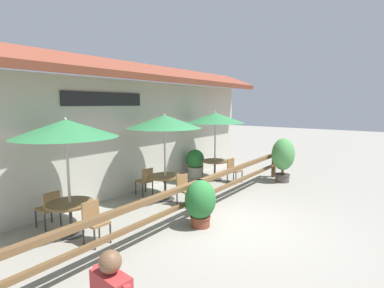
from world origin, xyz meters
TOP-DOWN VIEW (x-y plane):
  - ground_plane at (0.00, 0.00)m, footprint 60.00×60.00m
  - building_facade at (-0.00, 4.10)m, footprint 14.28×1.49m
  - patio_railing at (0.00, 1.05)m, footprint 10.40×0.14m
  - patio_umbrella_near at (-2.60, 2.68)m, footprint 2.18×2.18m
  - dining_table_near at (-2.60, 2.68)m, footprint 0.99×0.99m
  - chair_near_streetside at (-2.53, 1.93)m, footprint 0.43×0.43m
  - chair_near_wallside at (-2.67, 3.43)m, footprint 0.44×0.44m
  - patio_umbrella_middle at (0.48, 2.64)m, footprint 2.18×2.18m
  - dining_table_middle at (0.48, 2.64)m, footprint 0.99×0.99m
  - chair_middle_streetside at (0.43, 1.85)m, footprint 0.50×0.50m
  - chair_middle_wallside at (0.43, 3.43)m, footprint 0.48×0.48m
  - patio_umbrella_far at (3.42, 2.72)m, footprint 2.18×2.18m
  - dining_table_far at (3.42, 2.72)m, footprint 0.99×0.99m
  - chair_far_streetside at (3.46, 1.94)m, footprint 0.47×0.47m
  - chair_far_wallside at (3.36, 3.49)m, footprint 0.45×0.45m
  - potted_plant_small_flowering at (4.61, 0.52)m, footprint 0.91×0.82m
  - potted_plant_corner_fern at (-0.54, 0.65)m, footprint 0.78×0.71m
  - potted_plant_tall_tropical at (3.29, 3.55)m, footprint 0.76×0.69m

SIDE VIEW (x-z plane):
  - ground_plane at x=0.00m, z-range 0.00..0.00m
  - chair_near_streetside at x=-2.53m, z-range 0.06..0.93m
  - chair_near_wallside at x=-2.67m, z-range 0.06..0.93m
  - chair_middle_streetside at x=0.43m, z-range 0.06..0.93m
  - chair_middle_wallside at x=0.43m, z-range 0.06..0.93m
  - chair_far_streetside at x=3.46m, z-range 0.06..0.93m
  - chair_far_wallside at x=3.36m, z-range 0.06..0.93m
  - potted_plant_tall_tropical at x=3.29m, z-range 0.03..1.12m
  - dining_table_near at x=-2.60m, z-range 0.22..0.96m
  - dining_table_middle at x=0.48m, z-range 0.22..0.96m
  - dining_table_far at x=3.42m, z-range 0.22..0.96m
  - potted_plant_corner_fern at x=-0.54m, z-range 0.04..1.15m
  - patio_railing at x=0.00m, z-range 0.22..1.17m
  - potted_plant_small_flowering at x=4.61m, z-range 0.14..1.76m
  - building_facade at x=0.00m, z-range 0.05..4.28m
  - patio_umbrella_near at x=-2.60m, z-range 1.06..3.64m
  - patio_umbrella_middle at x=0.48m, z-range 1.06..3.64m
  - patio_umbrella_far at x=3.42m, z-range 1.06..3.64m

